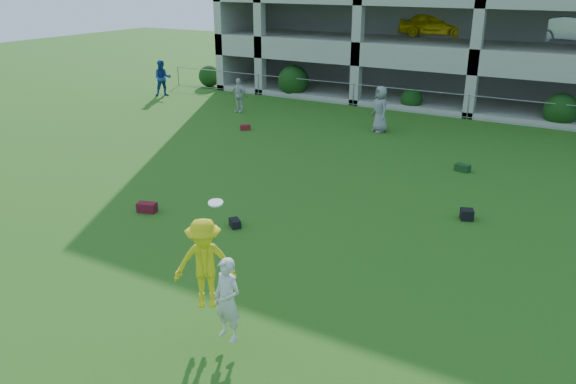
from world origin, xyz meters
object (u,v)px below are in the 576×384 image
Objects in this scene: bystander_a at (163,78)px; frisbee_contest at (209,271)px; bystander_c at (380,109)px; crate_d at (467,214)px; bystander_b at (239,95)px.

frisbee_contest is at bearing -90.69° from bystander_a.
bystander_a is 13.77m from bystander_c.
crate_d is at bearing 69.64° from frisbee_contest.
bystander_a reaches higher than crate_d.
crate_d is at bearing -13.62° from bystander_c.
bystander_c is 5.80× the size of crate_d.
frisbee_contest is at bearing -110.36° from crate_d.
bystander_c reaches higher than bystander_a.
bystander_b is at bearing -139.95° from bystander_c.
bystander_a is 6.24m from bystander_b.
bystander_c reaches higher than bystander_b.
frisbee_contest reaches higher than crate_d.
bystander_b is at bearing 122.95° from frisbee_contest.
bystander_a is 1.18× the size of bystander_b.
bystander_b reaches higher than crate_d.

